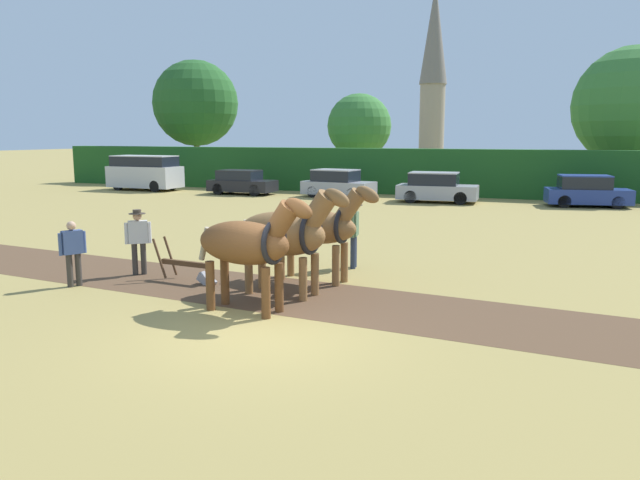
{
  "coord_description": "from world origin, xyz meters",
  "views": [
    {
      "loc": [
        5.04,
        -9.35,
        3.48
      ],
      "look_at": [
        -0.43,
        3.73,
        1.1
      ],
      "focal_mm": 35.0,
      "sensor_mm": 36.0,
      "label": 1
    }
  ],
  "objects_px": {
    "tree_far_left": "(195,103)",
    "draft_horse_trail_left": "(317,227)",
    "farmer_onlooker_left": "(73,249)",
    "parked_van": "(145,172)",
    "tree_center_left": "(634,106)",
    "parked_car_center_left": "(338,184)",
    "tree_left": "(359,126)",
    "parked_car_left": "(241,183)",
    "draft_horse_lead_left": "(248,244)",
    "draft_horse_lead_right": "(286,233)",
    "farmer_at_plow": "(138,237)",
    "plow": "(191,269)",
    "parked_car_center_right": "(587,192)",
    "church_spire": "(433,71)",
    "parked_car_center": "(436,188)",
    "farmer_beside_team": "(354,229)"
  },
  "relations": [
    {
      "from": "tree_far_left",
      "to": "draft_horse_trail_left",
      "type": "height_order",
      "value": "tree_far_left"
    },
    {
      "from": "farmer_onlooker_left",
      "to": "parked_van",
      "type": "distance_m",
      "value": 26.54
    },
    {
      "from": "tree_center_left",
      "to": "parked_car_center_left",
      "type": "height_order",
      "value": "tree_center_left"
    },
    {
      "from": "tree_left",
      "to": "parked_car_left",
      "type": "bearing_deg",
      "value": -111.25
    },
    {
      "from": "draft_horse_lead_left",
      "to": "draft_horse_lead_right",
      "type": "relative_size",
      "value": 0.95
    },
    {
      "from": "farmer_at_plow",
      "to": "parked_van",
      "type": "relative_size",
      "value": 0.35
    },
    {
      "from": "draft_horse_lead_left",
      "to": "plow",
      "type": "bearing_deg",
      "value": 150.55
    },
    {
      "from": "farmer_onlooker_left",
      "to": "parked_car_left",
      "type": "relative_size",
      "value": 0.39
    },
    {
      "from": "tree_left",
      "to": "parked_car_center_right",
      "type": "bearing_deg",
      "value": -31.55
    },
    {
      "from": "church_spire",
      "to": "tree_far_left",
      "type": "bearing_deg",
      "value": -110.2
    },
    {
      "from": "draft_horse_lead_left",
      "to": "farmer_onlooker_left",
      "type": "xyz_separation_m",
      "value": [
        -4.81,
        0.29,
        -0.51
      ]
    },
    {
      "from": "tree_far_left",
      "to": "tree_left",
      "type": "distance_m",
      "value": 13.4
    },
    {
      "from": "tree_far_left",
      "to": "tree_left",
      "type": "bearing_deg",
      "value": 2.82
    },
    {
      "from": "plow",
      "to": "parked_car_left",
      "type": "height_order",
      "value": "parked_car_left"
    },
    {
      "from": "draft_horse_lead_right",
      "to": "parked_van",
      "type": "relative_size",
      "value": 0.61
    },
    {
      "from": "parked_car_center_left",
      "to": "draft_horse_lead_right",
      "type": "bearing_deg",
      "value": -65.73
    },
    {
      "from": "tree_left",
      "to": "draft_horse_lead_left",
      "type": "height_order",
      "value": "tree_left"
    },
    {
      "from": "plow",
      "to": "parked_van",
      "type": "relative_size",
      "value": 0.36
    },
    {
      "from": "tree_center_left",
      "to": "plow",
      "type": "relative_size",
      "value": 5.16
    },
    {
      "from": "draft_horse_trail_left",
      "to": "parked_van",
      "type": "relative_size",
      "value": 0.64
    },
    {
      "from": "draft_horse_lead_right",
      "to": "plow",
      "type": "bearing_deg",
      "value": 180.0
    },
    {
      "from": "tree_center_left",
      "to": "church_spire",
      "type": "distance_m",
      "value": 36.98
    },
    {
      "from": "church_spire",
      "to": "draft_horse_lead_left",
      "type": "relative_size",
      "value": 7.69
    },
    {
      "from": "draft_horse_trail_left",
      "to": "parked_car_center",
      "type": "bearing_deg",
      "value": 97.71
    },
    {
      "from": "draft_horse_lead_right",
      "to": "farmer_at_plow",
      "type": "xyz_separation_m",
      "value": [
        -4.32,
        0.41,
        -0.42
      ]
    },
    {
      "from": "draft_horse_trail_left",
      "to": "parked_car_center",
      "type": "height_order",
      "value": "draft_horse_trail_left"
    },
    {
      "from": "parked_car_left",
      "to": "draft_horse_lead_left",
      "type": "bearing_deg",
      "value": -60.92
    },
    {
      "from": "tree_far_left",
      "to": "draft_horse_lead_right",
      "type": "relative_size",
      "value": 3.27
    },
    {
      "from": "farmer_onlooker_left",
      "to": "parked_car_center",
      "type": "xyz_separation_m",
      "value": [
        3.8,
        21.63,
        -0.12
      ]
    },
    {
      "from": "farmer_beside_team",
      "to": "farmer_onlooker_left",
      "type": "distance_m",
      "value": 6.94
    },
    {
      "from": "farmer_beside_team",
      "to": "parked_van",
      "type": "height_order",
      "value": "parked_van"
    },
    {
      "from": "parked_car_center",
      "to": "farmer_onlooker_left",
      "type": "bearing_deg",
      "value": -104.24
    },
    {
      "from": "draft_horse_trail_left",
      "to": "parked_car_center_left",
      "type": "bearing_deg",
      "value": 113.71
    },
    {
      "from": "draft_horse_lead_right",
      "to": "parked_car_center_left",
      "type": "bearing_deg",
      "value": 112.16
    },
    {
      "from": "tree_far_left",
      "to": "draft_horse_lead_right",
      "type": "bearing_deg",
      "value": -53.41
    },
    {
      "from": "draft_horse_lead_left",
      "to": "farmer_onlooker_left",
      "type": "bearing_deg",
      "value": -179.44
    },
    {
      "from": "draft_horse_lead_right",
      "to": "tree_center_left",
      "type": "bearing_deg",
      "value": 78.27
    },
    {
      "from": "plow",
      "to": "farmer_beside_team",
      "type": "xyz_separation_m",
      "value": [
        3.02,
        3.09,
        0.73
      ]
    },
    {
      "from": "parked_car_center",
      "to": "parked_car_center_right",
      "type": "height_order",
      "value": "parked_car_center"
    },
    {
      "from": "tree_center_left",
      "to": "farmer_onlooker_left",
      "type": "bearing_deg",
      "value": -113.14
    },
    {
      "from": "draft_horse_lead_right",
      "to": "draft_horse_trail_left",
      "type": "distance_m",
      "value": 1.48
    },
    {
      "from": "tree_left",
      "to": "farmer_beside_team",
      "type": "distance_m",
      "value": 29.02
    },
    {
      "from": "church_spire",
      "to": "parked_car_center_left",
      "type": "height_order",
      "value": "church_spire"
    },
    {
      "from": "tree_far_left",
      "to": "draft_horse_trail_left",
      "type": "bearing_deg",
      "value": -51.88
    },
    {
      "from": "church_spire",
      "to": "draft_horse_lead_right",
      "type": "relative_size",
      "value": 7.32
    },
    {
      "from": "draft_horse_lead_right",
      "to": "parked_van",
      "type": "distance_m",
      "value": 28.75
    },
    {
      "from": "draft_horse_lead_right",
      "to": "parked_car_center",
      "type": "relative_size",
      "value": 0.67
    },
    {
      "from": "draft_horse_trail_left",
      "to": "parked_car_center_right",
      "type": "xyz_separation_m",
      "value": [
        6.05,
        19.82,
        -0.59
      ]
    },
    {
      "from": "farmer_at_plow",
      "to": "draft_horse_trail_left",
      "type": "bearing_deg",
      "value": 63.17
    },
    {
      "from": "farmer_beside_team",
      "to": "parked_car_center_left",
      "type": "bearing_deg",
      "value": 101.05
    }
  ]
}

